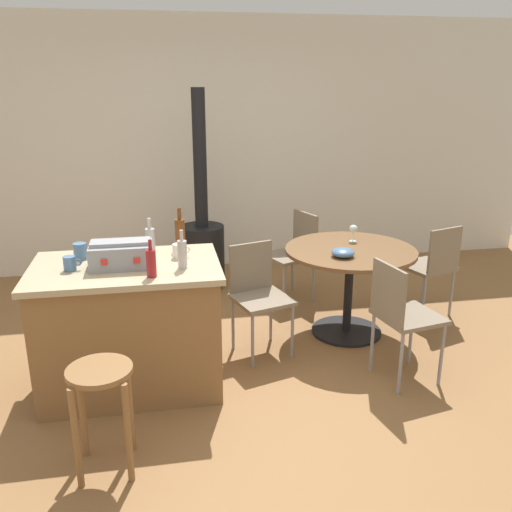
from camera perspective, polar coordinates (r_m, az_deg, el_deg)
ground_plane at (r=3.99m, az=-3.57°, el=-13.01°), size 8.80×8.80×0.00m
back_wall at (r=6.10m, az=-6.88°, el=11.21°), size 8.00×0.10×2.70m
kitchen_island at (r=3.85m, az=-12.98°, el=-7.14°), size 1.23×0.80×0.89m
wooden_stool at (r=3.10m, az=-15.77°, el=-13.69°), size 0.35×0.35×0.62m
dining_table at (r=4.55m, az=9.71°, el=-1.32°), size 1.06×1.06×0.74m
folding_chair_near at (r=5.24m, az=4.06°, el=0.64°), size 0.52×0.52×0.85m
folding_chair_far at (r=4.22m, az=0.20°, el=-3.62°), size 0.50×0.50×0.85m
folding_chair_left at (r=3.91m, az=14.87°, el=-5.64°), size 0.47×0.47×0.88m
folding_chair_right at (r=5.08m, az=17.89°, el=-0.76°), size 0.50×0.50×0.85m
wood_stove at (r=5.56m, az=-5.59°, el=1.47°), size 0.44×0.45×1.98m
toolbox at (r=3.64m, az=-13.83°, el=0.17°), size 0.40×0.25×0.18m
bottle_0 at (r=3.41m, az=-10.85°, el=-0.68°), size 0.06×0.06×0.24m
bottle_1 at (r=3.82m, az=-10.94°, el=1.52°), size 0.06×0.06×0.27m
bottle_2 at (r=3.53m, az=-7.68°, el=0.25°), size 0.06×0.06×0.25m
bottle_3 at (r=3.93m, az=-7.90°, el=2.34°), size 0.07×0.07×0.30m
cup_0 at (r=3.76m, az=-8.00°, el=0.55°), size 0.12×0.08×0.10m
cup_1 at (r=3.88m, az=-17.81°, el=0.49°), size 0.12×0.09×0.11m
cup_2 at (r=3.67m, az=-18.79°, el=-0.73°), size 0.11×0.08×0.09m
wine_glass at (r=4.68m, az=10.10°, el=2.76°), size 0.07×0.07×0.14m
serving_bowl at (r=4.27m, az=9.04°, el=0.36°), size 0.18×0.18×0.07m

